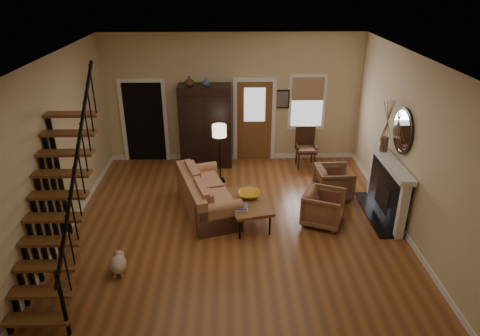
{
  "coord_description": "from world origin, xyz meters",
  "views": [
    {
      "loc": [
        -0.09,
        -7.12,
        4.64
      ],
      "look_at": [
        0.1,
        0.4,
        1.15
      ],
      "focal_mm": 32.0,
      "sensor_mm": 36.0,
      "label": 1
    }
  ],
  "objects_px": {
    "armoire": "(206,126)",
    "armchair_right": "(334,182)",
    "armchair_left": "(324,208)",
    "floor_lamp": "(220,154)",
    "coffee_table": "(247,211)",
    "sofa": "(207,194)",
    "side_chair": "(306,148)"
  },
  "relations": [
    {
      "from": "armoire",
      "to": "armchair_right",
      "type": "xyz_separation_m",
      "value": [
        2.91,
        -1.84,
        -0.7
      ]
    },
    {
      "from": "armchair_left",
      "to": "floor_lamp",
      "type": "distance_m",
      "value": 2.87
    },
    {
      "from": "armoire",
      "to": "floor_lamp",
      "type": "distance_m",
      "value": 1.13
    },
    {
      "from": "armoire",
      "to": "coffee_table",
      "type": "xyz_separation_m",
      "value": [
        0.94,
        -2.86,
        -0.81
      ]
    },
    {
      "from": "sofa",
      "to": "armchair_right",
      "type": "distance_m",
      "value": 2.84
    },
    {
      "from": "armchair_right",
      "to": "side_chair",
      "type": "height_order",
      "value": "side_chair"
    },
    {
      "from": "side_chair",
      "to": "coffee_table",
      "type": "bearing_deg",
      "value": -121.23
    },
    {
      "from": "armchair_left",
      "to": "floor_lamp",
      "type": "height_order",
      "value": "floor_lamp"
    },
    {
      "from": "coffee_table",
      "to": "armchair_left",
      "type": "distance_m",
      "value": 1.53
    },
    {
      "from": "side_chair",
      "to": "floor_lamp",
      "type": "bearing_deg",
      "value": -159.49
    },
    {
      "from": "armchair_left",
      "to": "floor_lamp",
      "type": "bearing_deg",
      "value": 70.21
    },
    {
      "from": "side_chair",
      "to": "sofa",
      "type": "bearing_deg",
      "value": -137.92
    },
    {
      "from": "armoire",
      "to": "armchair_left",
      "type": "distance_m",
      "value": 3.9
    },
    {
      "from": "armchair_left",
      "to": "armchair_right",
      "type": "relative_size",
      "value": 1.0
    },
    {
      "from": "armoire",
      "to": "sofa",
      "type": "relative_size",
      "value": 1.01
    },
    {
      "from": "coffee_table",
      "to": "floor_lamp",
      "type": "bearing_deg",
      "value": 107.07
    },
    {
      "from": "armchair_right",
      "to": "floor_lamp",
      "type": "bearing_deg",
      "value": 69.82
    },
    {
      "from": "sofa",
      "to": "coffee_table",
      "type": "relative_size",
      "value": 1.62
    },
    {
      "from": "sofa",
      "to": "armchair_left",
      "type": "xyz_separation_m",
      "value": [
        2.33,
        -0.56,
        -0.03
      ]
    },
    {
      "from": "sofa",
      "to": "armchair_right",
      "type": "bearing_deg",
      "value": -5.72
    },
    {
      "from": "armchair_left",
      "to": "side_chair",
      "type": "height_order",
      "value": "side_chair"
    },
    {
      "from": "floor_lamp",
      "to": "armoire",
      "type": "bearing_deg",
      "value": 109.94
    },
    {
      "from": "coffee_table",
      "to": "side_chair",
      "type": "distance_m",
      "value": 3.13
    },
    {
      "from": "armoire",
      "to": "floor_lamp",
      "type": "relative_size",
      "value": 1.47
    },
    {
      "from": "floor_lamp",
      "to": "sofa",
      "type": "bearing_deg",
      "value": -100.05
    },
    {
      "from": "sofa",
      "to": "armchair_left",
      "type": "distance_m",
      "value": 2.4
    },
    {
      "from": "armoire",
      "to": "armchair_left",
      "type": "xyz_separation_m",
      "value": [
        2.46,
        -2.95,
        -0.7
      ]
    },
    {
      "from": "armoire",
      "to": "side_chair",
      "type": "height_order",
      "value": "armoire"
    },
    {
      "from": "armchair_right",
      "to": "floor_lamp",
      "type": "relative_size",
      "value": 0.55
    },
    {
      "from": "armchair_right",
      "to": "floor_lamp",
      "type": "xyz_separation_m",
      "value": [
        -2.54,
        0.83,
        0.36
      ]
    },
    {
      "from": "sofa",
      "to": "side_chair",
      "type": "xyz_separation_m",
      "value": [
        2.42,
        2.19,
        0.12
      ]
    },
    {
      "from": "armoire",
      "to": "floor_lamp",
      "type": "bearing_deg",
      "value": -70.06
    }
  ]
}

